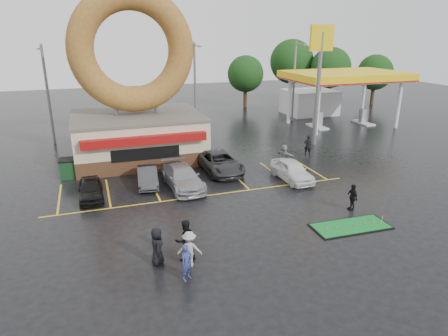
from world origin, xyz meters
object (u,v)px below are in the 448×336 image
object	(u,v)px
donut_shop	(136,105)
car_silver	(182,177)
gas_station	(329,89)
person_blue	(187,262)
putting_green	(351,226)
streetlight_right	(294,80)
car_white	(292,170)
streetlight_left	(48,93)
car_black	(91,189)
car_dgrey	(147,177)
person_cameraman	(352,197)
streetlight_mid	(195,85)
dumpster	(74,168)
car_grey	(219,162)
shell_sign	(320,63)

from	to	relation	value
donut_shop	car_silver	world-z (taller)	donut_shop
gas_station	person_blue	bearing A→B (deg)	-131.90
putting_green	person_blue	bearing A→B (deg)	-169.04
streetlight_right	donut_shop	bearing A→B (deg)	-154.79
donut_shop	putting_green	size ratio (longest dim) A/B	3.12
person_blue	car_white	bearing A→B (deg)	8.41
car_silver	putting_green	size ratio (longest dim) A/B	1.17
donut_shop	streetlight_left	distance (m)	9.87
car_black	car_dgrey	size ratio (longest dim) A/B	0.98
car_black	car_silver	xyz separation A→B (m)	(5.91, -0.03, 0.11)
person_blue	person_cameraman	xyz separation A→B (m)	(10.91, 3.71, -0.02)
putting_green	streetlight_mid	bearing A→B (deg)	95.12
streetlight_right	dumpster	xyz separation A→B (m)	(-24.11, -12.03, -4.13)
streetlight_mid	streetlight_right	size ratio (longest dim) A/B	1.00
car_black	person_cameraman	bearing A→B (deg)	-25.05
streetlight_left	streetlight_mid	bearing A→B (deg)	4.09
person_blue	streetlight_right	bearing A→B (deg)	19.52
streetlight_right	car_white	distance (m)	20.48
donut_shop	streetlight_left	xyz separation A→B (m)	(-7.00, 6.95, 0.32)
car_grey	streetlight_right	bearing A→B (deg)	43.15
car_black	streetlight_left	bearing A→B (deg)	101.21
streetlight_right	car_grey	distance (m)	20.33
donut_shop	car_white	xyz separation A→B (m)	(9.54, -8.76, -3.75)
shell_sign	streetlight_mid	world-z (taller)	shell_sign
streetlight_mid	dumpster	world-z (taller)	streetlight_mid
person_cameraman	putting_green	world-z (taller)	person_cameraman
streetlight_left	streetlight_right	bearing A→B (deg)	4.40
car_black	car_grey	size ratio (longest dim) A/B	0.69
streetlight_mid	gas_station	bearing A→B (deg)	0.08
person_cameraman	car_grey	bearing A→B (deg)	-144.80
shell_sign	dumpster	distance (m)	22.25
car_silver	gas_station	bearing A→B (deg)	32.72
car_dgrey	person_blue	distance (m)	11.63
streetlight_right	car_black	xyz separation A→B (m)	(-23.05, -16.59, -4.15)
shell_sign	person_blue	size ratio (longest dim) A/B	6.43
streetlight_left	car_black	bearing A→B (deg)	-78.57
donut_shop	car_black	bearing A→B (deg)	-117.92
shell_sign	car_grey	world-z (taller)	shell_sign
streetlight_left	putting_green	bearing A→B (deg)	-55.12
shell_sign	streetlight_right	size ratio (longest dim) A/B	1.18
car_silver	person_cameraman	world-z (taller)	person_cameraman
person_blue	putting_green	xyz separation A→B (m)	(9.56, 1.85, -0.79)
donut_shop	person_blue	world-z (taller)	donut_shop
streetlight_left	car_dgrey	world-z (taller)	streetlight_left
person_blue	dumpster	xyz separation A→B (m)	(-4.72, 15.01, -0.17)
car_silver	car_white	world-z (taller)	car_silver
streetlight_left	car_grey	world-z (taller)	streetlight_left
donut_shop	shell_sign	size ratio (longest dim) A/B	1.27
shell_sign	streetlight_mid	distance (m)	12.93
streetlight_left	streetlight_mid	size ratio (longest dim) A/B	1.00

